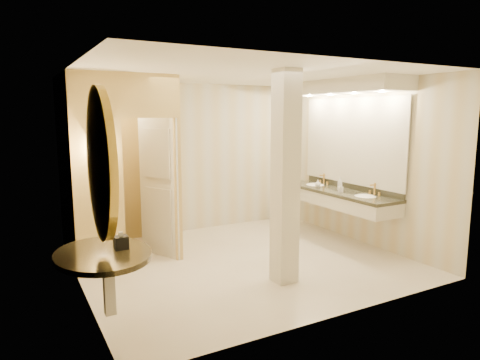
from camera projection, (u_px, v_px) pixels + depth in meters
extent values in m
plane|color=beige|center=(243.00, 261.00, 6.32)|extent=(4.50, 4.50, 0.00)
plane|color=white|center=(244.00, 74.00, 5.90)|extent=(4.50, 4.50, 0.00)
cube|color=beige|center=(190.00, 158.00, 7.84)|extent=(4.50, 0.02, 2.70)
cube|color=beige|center=(338.00, 193.00, 4.38)|extent=(4.50, 0.02, 2.70)
cube|color=beige|center=(77.00, 183.00, 5.04)|extent=(0.02, 4.00, 2.70)
cube|color=beige|center=(360.00, 162.00, 7.18)|extent=(0.02, 4.00, 2.70)
cube|color=#DFB974|center=(161.00, 165.00, 6.81)|extent=(0.10, 1.50, 2.70)
cube|color=#DFB974|center=(97.00, 176.00, 5.63)|extent=(0.65, 0.10, 2.70)
cube|color=#DFB974|center=(149.00, 96.00, 5.81)|extent=(0.80, 0.10, 0.60)
cube|color=beige|center=(159.00, 188.00, 6.44)|extent=(0.39, 0.74, 2.10)
cylinder|color=gold|center=(98.00, 161.00, 5.54)|extent=(0.03, 0.03, 0.30)
cone|color=beige|center=(97.00, 146.00, 5.51)|extent=(0.14, 0.14, 0.14)
cube|color=beige|center=(338.00, 198.00, 7.28)|extent=(0.60, 2.30, 0.24)
cube|color=black|center=(338.00, 191.00, 7.27)|extent=(0.64, 2.34, 0.05)
cube|color=black|center=(351.00, 186.00, 7.39)|extent=(0.03, 2.30, 0.10)
ellipsoid|color=white|center=(365.00, 199.00, 6.73)|extent=(0.40, 0.44, 0.15)
cylinder|color=gold|center=(375.00, 190.00, 6.81)|extent=(0.03, 0.03, 0.22)
ellipsoid|color=white|center=(315.00, 187.00, 7.81)|extent=(0.40, 0.44, 0.15)
cylinder|color=gold|center=(324.00, 179.00, 7.88)|extent=(0.03, 0.03, 0.22)
cube|color=white|center=(352.00, 141.00, 7.27)|extent=(0.03, 2.30, 1.40)
cube|color=beige|center=(342.00, 87.00, 7.00)|extent=(0.75, 2.50, 0.22)
cylinder|color=black|center=(103.00, 255.00, 4.00)|extent=(1.10, 1.10, 0.05)
cube|color=beige|center=(109.00, 284.00, 4.07)|extent=(0.10, 0.10, 0.60)
cylinder|color=gold|center=(101.00, 164.00, 3.88)|extent=(0.07, 1.10, 1.10)
cylinder|color=white|center=(105.00, 164.00, 3.90)|extent=(0.02, 0.88, 0.88)
cube|color=beige|center=(285.00, 178.00, 5.38)|extent=(0.28, 0.28, 2.70)
cube|color=black|center=(121.00, 242.00, 4.09)|extent=(0.12, 0.12, 0.12)
imported|color=white|center=(109.00, 221.00, 7.03)|extent=(0.66, 0.89, 0.81)
imported|color=beige|center=(341.00, 188.00, 7.04)|extent=(0.08, 0.08, 0.14)
imported|color=silver|center=(318.00, 183.00, 7.53)|extent=(0.13, 0.13, 0.13)
imported|color=#C6B28C|center=(340.00, 184.00, 7.21)|extent=(0.11, 0.11, 0.23)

